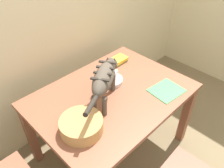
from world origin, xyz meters
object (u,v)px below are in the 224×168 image
Objects in this scene: wicker_basket at (81,125)px; coffee_mug at (112,75)px; cat at (105,77)px; magazine at (167,90)px; book_stack at (119,60)px; saucer_bowl at (111,80)px; dining_table at (112,101)px.

coffee_mug is at bearing 24.51° from wicker_basket.
magazine is at bearing 23.92° from cat.
book_stack is 0.59× the size of wicker_basket.
book_stack reaches higher than saucer_bowl.
saucer_bowl is 0.48m from magazine.
coffee_mug reaches higher than dining_table.
cat is at bearing -147.50° from book_stack.
magazine is at bearing -59.47° from coffee_mug.
dining_table is at bearing -133.59° from coffee_mug.
coffee_mug is 0.58m from wicker_basket.
magazine is 0.59m from book_stack.
coffee_mug is at bearing 89.57° from cat.
saucer_bowl is 0.58m from wicker_basket.
saucer_bowl is at bearing -147.34° from book_stack.
magazine is at bearing -59.14° from saucer_bowl.
coffee_mug is at bearing -147.04° from book_stack.
coffee_mug is 0.49× the size of magazine.
coffee_mug is at bearing 126.78° from magazine.
magazine is 0.79m from wicker_basket.
coffee_mug is 0.43× the size of wicker_basket.
magazine is at bearing -40.56° from dining_table.
cat is 0.56m from magazine.
wicker_basket is (-0.52, -0.24, 0.03)m from saucer_bowl.
wicker_basket is (-0.34, -0.12, -0.16)m from cat.
cat is 0.30m from saucer_bowl.
magazine is at bearing -93.38° from book_stack.
dining_table is 0.46m from wicker_basket.
wicker_basket reaches higher than dining_table.
saucer_bowl is at bearing 24.64° from wicker_basket.
coffee_mug is (0.11, 0.11, 0.16)m from dining_table.
cat is 0.27m from coffee_mug.
book_stack reaches higher than dining_table.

